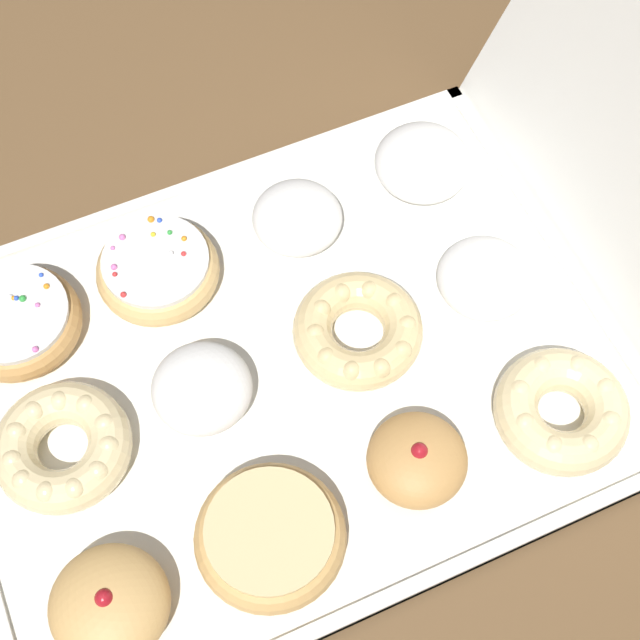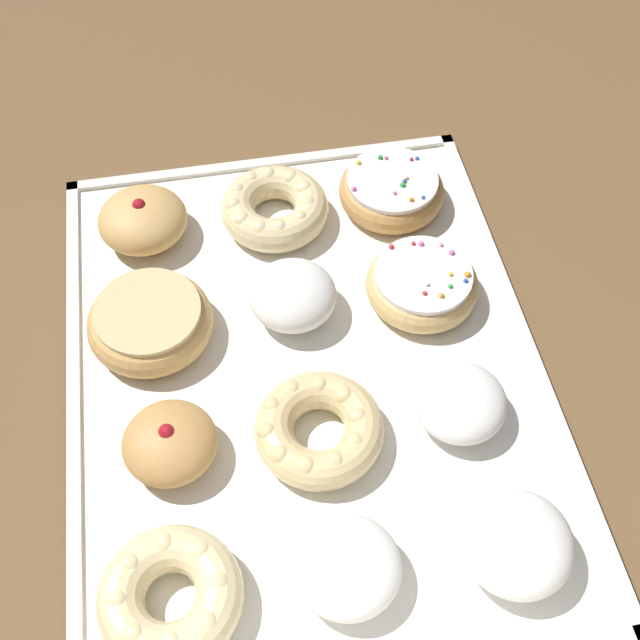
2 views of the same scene
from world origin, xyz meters
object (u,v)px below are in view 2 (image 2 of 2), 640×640
(cruller_donut_7, at_px, (313,429))
(powdered_filled_donut_9, at_px, (516,543))
(glazed_ring_donut_5, at_px, (150,322))
(jelly_filled_donut_2, at_px, (143,220))
(sprinkle_donut_3, at_px, (422,284))
(powdered_filled_donut_6, at_px, (460,402))
(cruller_donut_1, at_px, (272,208))
(powdered_filled_donut_10, at_px, (344,567))
(sprinkle_donut_0, at_px, (391,190))
(donut_box, at_px, (306,374))
(powdered_filled_donut_4, at_px, (291,295))
(jelly_filled_donut_8, at_px, (170,443))
(cruller_donut_11, at_px, (170,596))

(cruller_donut_7, distance_m, powdered_filled_donut_9, 0.19)
(glazed_ring_donut_5, bearing_deg, jelly_filled_donut_2, -90.16)
(sprinkle_donut_3, distance_m, powdered_filled_donut_6, 0.14)
(cruller_donut_1, bearing_deg, glazed_ring_donut_5, 43.24)
(powdered_filled_donut_6, height_order, powdered_filled_donut_10, same)
(sprinkle_donut_3, distance_m, cruller_donut_7, 0.19)
(sprinkle_donut_0, relative_size, cruller_donut_1, 0.99)
(donut_box, relative_size, cruller_donut_7, 5.03)
(donut_box, xyz_separation_m, powdered_filled_donut_6, (-0.13, 0.07, 0.03))
(cruller_donut_7, bearing_deg, cruller_donut_1, -90.35)
(sprinkle_donut_0, height_order, glazed_ring_donut_5, sprinkle_donut_0)
(donut_box, height_order, cruller_donut_7, cruller_donut_7)
(sprinkle_donut_0, bearing_deg, donut_box, 57.20)
(powdered_filled_donut_6, xyz_separation_m, powdered_filled_donut_10, (0.13, 0.13, 0.00))
(donut_box, relative_size, powdered_filled_donut_6, 6.86)
(powdered_filled_donut_4, bearing_deg, sprinkle_donut_0, -135.90)
(jelly_filled_donut_8, xyz_separation_m, powdered_filled_donut_10, (-0.13, 0.13, -0.00))
(cruller_donut_1, xyz_separation_m, jelly_filled_donut_8, (0.12, 0.26, 0.00))
(cruller_donut_7, relative_size, powdered_filled_donut_10, 1.32)
(cruller_donut_1, relative_size, powdered_filled_donut_4, 1.34)
(cruller_donut_1, bearing_deg, cruller_donut_7, 89.65)
(powdered_filled_donut_10, bearing_deg, cruller_donut_11, -0.91)
(powdered_filled_donut_4, xyz_separation_m, powdered_filled_donut_10, (0.00, 0.27, -0.00))
(jelly_filled_donut_2, bearing_deg, glazed_ring_donut_5, 89.84)
(glazed_ring_donut_5, bearing_deg, powdered_filled_donut_4, -178.08)
(jelly_filled_donut_8, relative_size, cruller_donut_11, 0.73)
(cruller_donut_1, height_order, jelly_filled_donut_2, jelly_filled_donut_2)
(cruller_donut_1, relative_size, powdered_filled_donut_6, 1.37)
(sprinkle_donut_0, bearing_deg, jelly_filled_donut_2, -0.03)
(powdered_filled_donut_6, relative_size, powdered_filled_donut_10, 0.97)
(donut_box, distance_m, sprinkle_donut_3, 0.15)
(glazed_ring_donut_5, height_order, cruller_donut_11, same)
(cruller_donut_1, bearing_deg, sprinkle_donut_3, 135.93)
(cruller_donut_1, distance_m, cruller_donut_7, 0.26)
(jelly_filled_donut_2, height_order, cruller_donut_7, jelly_filled_donut_2)
(powdered_filled_donut_6, bearing_deg, sprinkle_donut_0, -89.98)
(powdered_filled_donut_6, bearing_deg, donut_box, -28.45)
(powdered_filled_donut_4, bearing_deg, powdered_filled_donut_9, 116.52)
(powdered_filled_donut_9, height_order, cruller_donut_11, powdered_filled_donut_9)
(sprinkle_donut_0, height_order, jelly_filled_donut_8, jelly_filled_donut_8)
(cruller_donut_7, height_order, powdered_filled_donut_9, powdered_filled_donut_9)
(powdered_filled_donut_4, height_order, powdered_filled_donut_10, powdered_filled_donut_4)
(powdered_filled_donut_9, bearing_deg, sprinkle_donut_0, -88.87)
(powdered_filled_donut_6, bearing_deg, powdered_filled_donut_10, 44.45)
(donut_box, xyz_separation_m, cruller_donut_1, (0.00, -0.19, 0.02))
(donut_box, bearing_deg, cruller_donut_1, -89.06)
(jelly_filled_donut_8, bearing_deg, powdered_filled_donut_9, 152.38)
(glazed_ring_donut_5, xyz_separation_m, powdered_filled_donut_9, (-0.27, 0.27, 0.00))
(donut_box, relative_size, glazed_ring_donut_5, 4.78)
(donut_box, xyz_separation_m, powdered_filled_donut_10, (0.00, 0.20, 0.03))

